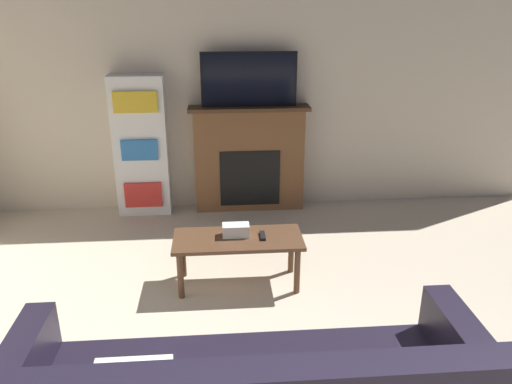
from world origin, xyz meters
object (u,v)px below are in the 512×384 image
Objects in this scene: tv at (249,79)px; bookshelf at (141,147)px; coffee_table at (238,244)px; fireplace at (250,158)px.

tv is 1.37m from bookshelf.
fireplace is at bearing 82.86° from coffee_table.
bookshelf is (-1.18, -0.02, 0.17)m from fireplace.
tv reaches higher than bookshelf.
bookshelf reaches higher than fireplace.
coffee_table is at bearing -97.23° from tv.
fireplace reaches higher than coffee_table.
bookshelf is (-0.97, 1.63, 0.39)m from coffee_table.
fireplace is 1.68m from coffee_table.
bookshelf is (-1.18, -0.00, -0.70)m from tv.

